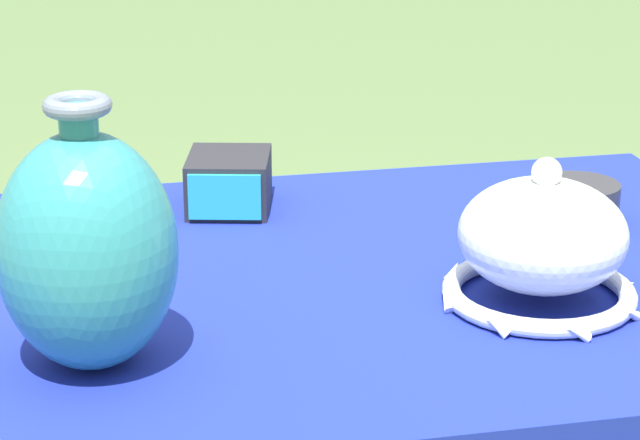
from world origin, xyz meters
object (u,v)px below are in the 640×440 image
vase_dome_bell (542,246)px  mosaic_tile_box (229,182)px  pot_squat_charcoal (577,204)px  vase_tall_bulbous (87,250)px

vase_dome_bell → mosaic_tile_box: size_ratio=1.56×
vase_dome_bell → pot_squat_charcoal: (0.14, 0.23, -0.04)m
vase_tall_bulbous → vase_dome_bell: 0.52m
pot_squat_charcoal → vase_dome_bell: bearing=-121.6°
vase_tall_bulbous → pot_squat_charcoal: (0.66, 0.29, -0.10)m
vase_tall_bulbous → mosaic_tile_box: (0.20, 0.45, -0.09)m
vase_tall_bulbous → pot_squat_charcoal: vase_tall_bulbous is taller
vase_tall_bulbous → mosaic_tile_box: bearing=65.7°
vase_dome_bell → pot_squat_charcoal: bearing=58.4°
vase_dome_bell → vase_tall_bulbous: bearing=-173.6°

